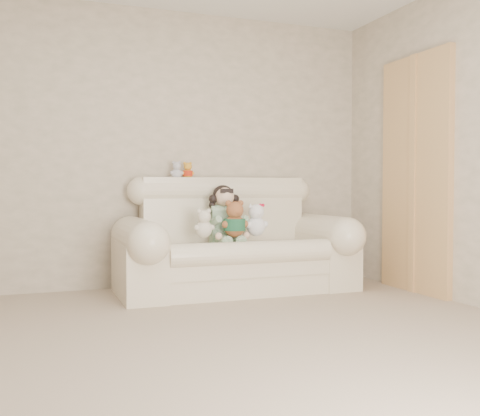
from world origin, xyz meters
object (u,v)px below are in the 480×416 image
sofa (236,234)px  white_cat (256,216)px  cream_teddy (204,221)px  brown_teddy (235,215)px  seated_child (224,214)px

sofa → white_cat: sofa is taller
white_cat → cream_teddy: bearing=-154.6°
sofa → brown_teddy: sofa is taller
seated_child → brown_teddy: (0.02, -0.21, -0.00)m
seated_child → cream_teddy: size_ratio=1.87×
brown_teddy → white_cat: brown_teddy is taller
sofa → brown_teddy: bearing=-115.5°
seated_child → white_cat: (0.24, -0.17, -0.02)m
brown_teddy → white_cat: 0.22m
sofa → seated_child: sofa is taller
seated_child → white_cat: bearing=-31.3°
cream_teddy → seated_child: bearing=52.8°
sofa → white_cat: bearing=-31.7°
white_cat → seated_child: bearing=168.5°
seated_child → white_cat: 0.30m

